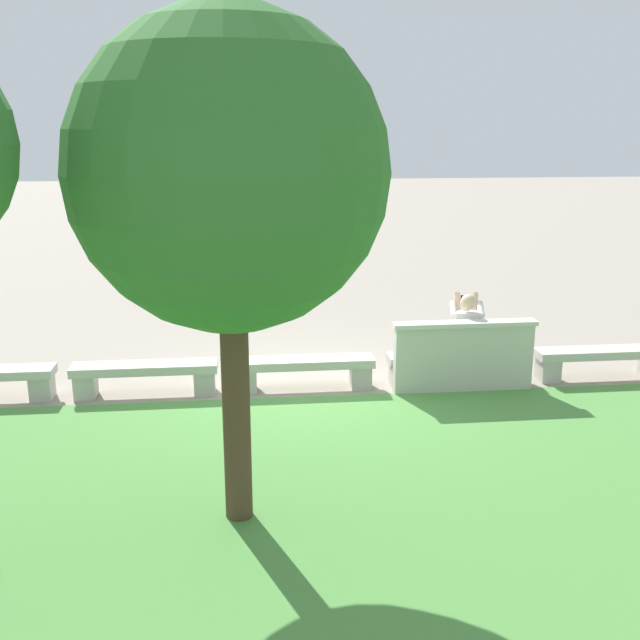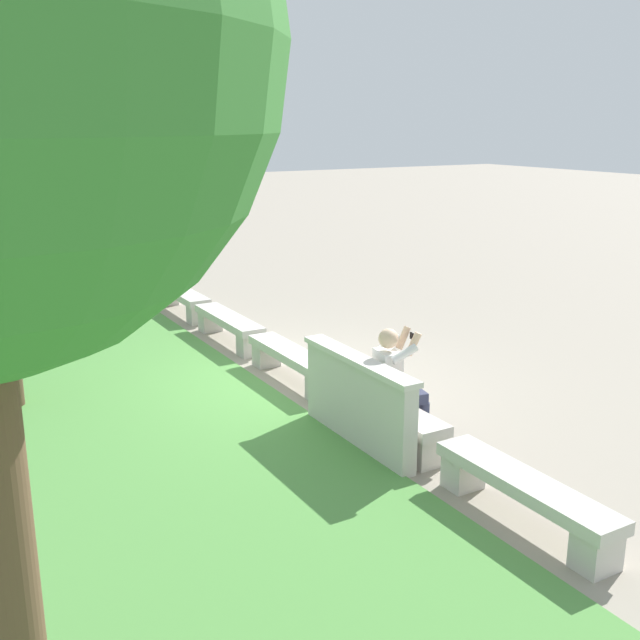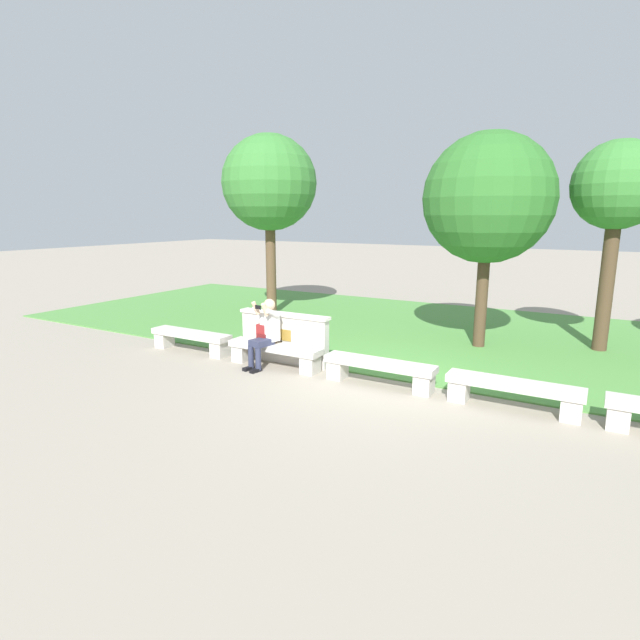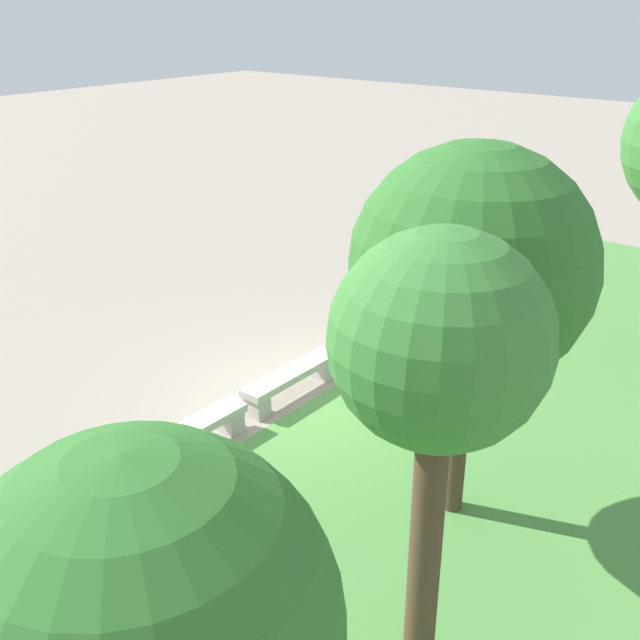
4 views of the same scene
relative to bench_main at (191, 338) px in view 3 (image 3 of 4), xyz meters
name	(u,v)px [view 3 (image 3 of 4)]	position (x,y,z in m)	size (l,w,h in m)	color
ground_plane	(379,385)	(4.37, 0.00, -0.30)	(80.00, 80.00, 0.00)	gray
grass_strip	(449,334)	(4.37, 4.38, -0.29)	(22.70, 8.00, 0.03)	#518E42
bench_main	(191,338)	(0.00, 0.00, 0.00)	(1.97, 0.40, 0.45)	beige
bench_near	(275,352)	(2.18, 0.00, 0.00)	(1.97, 0.40, 0.45)	beige
bench_mid	(379,369)	(4.37, 0.00, 0.00)	(1.97, 0.40, 0.45)	beige
bench_far	(513,390)	(6.55, 0.00, 0.00)	(1.97, 0.40, 0.45)	beige
backrest_wall_with_plaque	(284,337)	(2.18, 0.34, 0.22)	(1.99, 0.24, 1.01)	beige
person_photographer	(266,330)	(2.04, -0.08, 0.44)	(0.52, 0.77, 1.32)	black
backpack	(265,334)	(1.94, 0.03, 0.32)	(0.28, 0.24, 0.43)	maroon
tree_behind_wall	(488,199)	(5.28, 3.47, 2.92)	(2.73, 2.73, 4.60)	#4C3826
tree_right_background	(618,189)	(7.62, 4.44, 3.10)	(1.80, 1.80, 4.39)	#4C3826
tree_far_back	(269,184)	(-0.93, 4.30, 3.46)	(2.68, 2.68, 5.13)	brown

